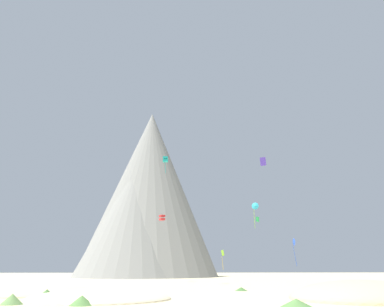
# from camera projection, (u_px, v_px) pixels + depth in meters

# --- Properties ---
(ground_plane) EXTENTS (400.00, 400.00, 0.00)m
(ground_plane) POSITION_uv_depth(u_px,v_px,m) (198.00, 307.00, 33.14)
(ground_plane) COLOR beige
(dune_foreground_left) EXTENTS (19.18, 18.57, 1.86)m
(dune_foreground_left) POSITION_uv_depth(u_px,v_px,m) (47.00, 294.00, 48.33)
(dune_foreground_left) COLOR beige
(dune_foreground_left) RESTS_ON ground_plane
(dune_foreground_right) EXTENTS (21.76, 21.50, 3.94)m
(dune_foreground_right) POSITION_uv_depth(u_px,v_px,m) (363.00, 299.00, 41.03)
(dune_foreground_right) COLOR #C6B284
(dune_foreground_right) RESTS_ON ground_plane
(dune_midground) EXTENTS (16.44, 15.59, 2.12)m
(dune_midground) POSITION_uv_depth(u_px,v_px,m) (99.00, 299.00, 40.93)
(dune_midground) COLOR beige
(dune_midground) RESTS_ON ground_plane
(bush_low_patch) EXTENTS (3.11, 3.11, 0.49)m
(bush_low_patch) POSITION_uv_depth(u_px,v_px,m) (142.00, 295.00, 44.15)
(bush_low_patch) COLOR #668C4C
(bush_low_patch) RESTS_ON ground_plane
(bush_mid_center) EXTENTS (2.67, 2.67, 0.96)m
(bush_mid_center) POSITION_uv_depth(u_px,v_px,m) (12.00, 299.00, 35.37)
(bush_mid_center) COLOR #668C4C
(bush_mid_center) RESTS_ON ground_plane
(bush_far_left) EXTENTS (3.86, 3.86, 0.69)m
(bush_far_left) POSITION_uv_depth(u_px,v_px,m) (296.00, 303.00, 33.23)
(bush_far_left) COLOR #568442
(bush_far_left) RESTS_ON ground_plane
(bush_near_right) EXTENTS (2.58, 2.58, 0.50)m
(bush_near_right) POSITION_uv_depth(u_px,v_px,m) (241.00, 289.00, 55.57)
(bush_near_right) COLOR #477238
(bush_near_right) RESTS_ON ground_plane
(bush_ridge_crest) EXTENTS (3.48, 3.48, 1.08)m
(bush_ridge_crest) POSITION_uv_depth(u_px,v_px,m) (47.00, 295.00, 39.99)
(bush_ridge_crest) COLOR #477238
(bush_ridge_crest) RESTS_ON ground_plane
(bush_far_right) EXTENTS (2.51, 2.51, 0.87)m
(bush_far_right) POSITION_uv_depth(u_px,v_px,m) (82.00, 300.00, 34.55)
(bush_far_right) COLOR #568442
(bush_far_right) RESTS_ON ground_plane
(rock_massif) EXTENTS (58.15, 60.65, 60.88)m
(rock_massif) POSITION_uv_depth(u_px,v_px,m) (146.00, 198.00, 139.84)
(rock_massif) COLOR gray
(rock_massif) RESTS_ON ground_plane
(kite_lime_low) EXTENTS (0.80, 0.35, 4.55)m
(kite_lime_low) POSITION_uv_depth(u_px,v_px,m) (223.00, 256.00, 90.33)
(kite_lime_low) COLOR #8CD133
(kite_indigo_mid) EXTENTS (1.15, 0.79, 1.59)m
(kite_indigo_mid) POSITION_uv_depth(u_px,v_px,m) (263.00, 161.00, 72.43)
(kite_indigo_mid) COLOR #5138B2
(kite_blue_low) EXTENTS (0.67, 1.49, 5.44)m
(kite_blue_low) POSITION_uv_depth(u_px,v_px,m) (294.00, 243.00, 78.25)
(kite_blue_low) COLOR blue
(kite_green_mid) EXTENTS (0.95, 0.55, 1.36)m
(kite_green_mid) POSITION_uv_depth(u_px,v_px,m) (257.00, 219.00, 93.52)
(kite_green_mid) COLOR green
(kite_red_mid) EXTENTS (1.56, 1.55, 1.33)m
(kite_red_mid) POSITION_uv_depth(u_px,v_px,m) (162.00, 218.00, 92.62)
(kite_red_mid) COLOR red
(kite_cyan_mid) EXTENTS (1.51, 0.79, 5.50)m
(kite_cyan_mid) POSITION_uv_depth(u_px,v_px,m) (255.00, 207.00, 82.35)
(kite_cyan_mid) COLOR #33BCDB
(kite_teal_mid) EXTENTS (1.11, 1.11, 3.60)m
(kite_teal_mid) POSITION_uv_depth(u_px,v_px,m) (165.00, 159.00, 82.26)
(kite_teal_mid) COLOR teal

